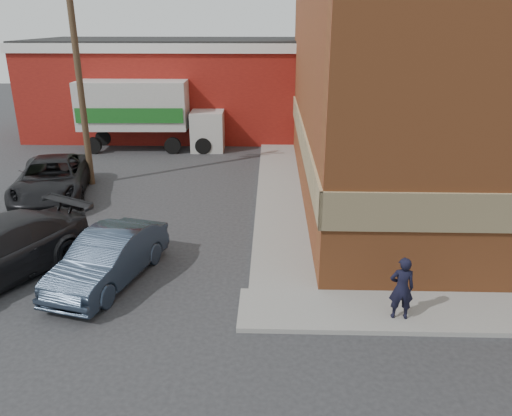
% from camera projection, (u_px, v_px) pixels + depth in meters
% --- Properties ---
extents(ground, '(90.00, 90.00, 0.00)m').
position_uv_depth(ground, '(260.00, 293.00, 12.95)').
color(ground, '#28282B').
rests_on(ground, ground).
extents(brick_building, '(14.25, 18.25, 9.36)m').
position_uv_depth(brick_building, '(483.00, 74.00, 19.46)').
color(brick_building, '#994F27').
rests_on(brick_building, ground).
extents(sidewalk_west, '(1.80, 18.00, 0.12)m').
position_uv_depth(sidewalk_west, '(279.00, 184.00, 21.33)').
color(sidewalk_west, gray).
rests_on(sidewalk_west, ground).
extents(warehouse, '(16.30, 8.30, 5.60)m').
position_uv_depth(warehouse, '(171.00, 86.00, 30.84)').
color(warehouse, maroon).
rests_on(warehouse, ground).
extents(utility_pole, '(2.00, 0.26, 9.00)m').
position_uv_depth(utility_pole, '(78.00, 71.00, 19.91)').
color(utility_pole, '#4B3825').
rests_on(utility_pole, ground).
extents(man, '(0.58, 0.39, 1.55)m').
position_uv_depth(man, '(402.00, 288.00, 11.40)').
color(man, black).
rests_on(man, sidewalk_south).
extents(sedan, '(2.51, 4.46, 1.39)m').
position_uv_depth(sedan, '(109.00, 258.00, 13.29)').
color(sedan, '#303D50').
rests_on(sedan, ground).
extents(suv_a, '(3.88, 6.08, 1.56)m').
position_uv_depth(suv_a, '(52.00, 179.00, 19.62)').
color(suv_a, black).
rests_on(suv_a, ground).
extents(box_truck, '(7.51, 2.47, 3.68)m').
position_uv_depth(box_truck, '(148.00, 110.00, 26.62)').
color(box_truck, beige).
rests_on(box_truck, ground).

